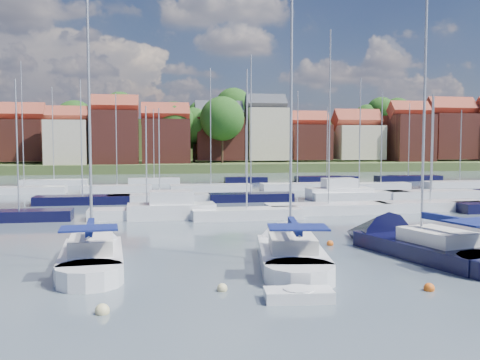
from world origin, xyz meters
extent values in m
plane|color=#3F4D55|center=(0.00, 40.00, 0.00)|extent=(260.00, 260.00, 0.00)
cube|color=white|center=(-10.01, 3.65, 0.25)|extent=(3.35, 7.17, 1.20)
cone|color=white|center=(-10.28, 8.01, 0.25)|extent=(3.12, 3.58, 2.92)
cylinder|color=white|center=(-9.78, 0.16, 0.25)|extent=(3.09, 3.09, 1.20)
cube|color=silver|center=(-9.97, 3.16, 1.20)|extent=(2.22, 3.04, 0.70)
cylinder|color=#B2B2B7|center=(-10.04, 4.13, 7.33)|extent=(0.14, 0.14, 12.96)
cylinder|color=#B2B2B7|center=(-9.91, 2.19, 2.05)|extent=(0.35, 3.89, 0.10)
cube|color=#111A55|center=(-9.91, 2.19, 2.20)|extent=(0.53, 3.70, 0.35)
cube|color=#111A55|center=(-9.83, 0.93, 2.35)|extent=(2.58, 1.90, 0.08)
cube|color=white|center=(-0.18, 2.45, 0.25)|extent=(4.34, 7.88, 1.20)
cone|color=white|center=(0.62, 7.04, 0.25)|extent=(3.68, 4.11, 3.11)
cylinder|color=white|center=(-0.81, -1.23, 0.25)|extent=(3.60, 3.60, 1.20)
cube|color=silver|center=(-0.26, 1.94, 1.20)|extent=(2.68, 3.44, 0.70)
cylinder|color=#B2B2B7|center=(-0.09, 2.96, 7.76)|extent=(0.14, 0.14, 13.82)
cylinder|color=#B2B2B7|center=(-0.44, 0.92, 2.05)|extent=(0.81, 4.10, 0.10)
cube|color=#111A55|center=(-0.44, 0.92, 2.20)|extent=(0.97, 3.93, 0.35)
cube|color=#111A55|center=(-0.67, -0.41, 2.35)|extent=(2.92, 2.29, 0.08)
cube|color=black|center=(7.59, 2.89, 0.25)|extent=(5.57, 9.20, 1.20)
cone|color=black|center=(6.28, 8.09, 0.25)|extent=(4.49, 4.92, 3.57)
cube|color=silver|center=(7.74, 2.31, 1.20)|extent=(3.30, 4.08, 0.70)
cylinder|color=#B2B2B7|center=(7.45, 3.47, 8.97)|extent=(0.14, 0.14, 16.25)
cylinder|color=#B2B2B7|center=(8.03, 1.16, 2.05)|extent=(1.27, 4.64, 0.10)
cube|color=#111A55|center=(8.03, 1.16, 2.20)|extent=(1.40, 4.46, 0.35)
cube|color=white|center=(-1.56, -3.61, 0.19)|extent=(2.75, 1.50, 0.52)
cylinder|color=white|center=(-1.56, -3.61, 0.33)|extent=(1.22, 1.22, 0.33)
sphere|color=beige|center=(-8.94, -3.91, 0.00)|extent=(0.54, 0.54, 0.54)
sphere|color=beige|center=(-4.29, -1.75, 0.00)|extent=(0.44, 0.44, 0.44)
sphere|color=#D85914|center=(4.16, -3.20, 0.00)|extent=(0.45, 0.45, 0.45)
sphere|color=#D85914|center=(3.46, 6.88, 0.00)|extent=(0.41, 0.41, 0.41)
cube|color=black|center=(-17.11, 20.54, 0.35)|extent=(8.01, 2.24, 1.00)
cylinder|color=#B2B2B7|center=(-17.11, 20.54, 5.93)|extent=(0.12, 0.12, 10.16)
cube|color=white|center=(-7.27, 20.20, 0.35)|extent=(9.22, 2.58, 1.00)
cylinder|color=#B2B2B7|center=(-7.27, 20.20, 4.94)|extent=(0.12, 0.12, 8.18)
cube|color=white|center=(0.63, 18.61, 0.35)|extent=(8.78, 2.46, 1.00)
cylinder|color=#B2B2B7|center=(0.63, 18.61, 6.38)|extent=(0.12, 0.12, 11.06)
cube|color=white|center=(8.23, 20.67, 0.35)|extent=(10.79, 3.02, 1.00)
cylinder|color=#B2B2B7|center=(8.23, 20.67, 8.29)|extent=(0.12, 0.12, 14.87)
cube|color=white|center=(17.98, 21.03, 0.35)|extent=(10.13, 2.84, 1.00)
cylinder|color=#B2B2B7|center=(17.98, 21.03, 5.65)|extent=(0.12, 0.12, 9.59)
cube|color=white|center=(-5.31, 20.00, 0.50)|extent=(7.00, 2.60, 1.40)
cube|color=white|center=(-5.31, 20.00, 1.60)|extent=(3.50, 2.20, 1.30)
cube|color=black|center=(-13.55, 31.64, 0.35)|extent=(9.30, 2.60, 1.00)
cylinder|color=#B2B2B7|center=(-13.55, 31.64, 6.59)|extent=(0.12, 0.12, 11.48)
cube|color=white|center=(-5.94, 32.01, 0.35)|extent=(10.40, 2.91, 1.00)
cylinder|color=#B2B2B7|center=(-5.94, 32.01, 5.24)|extent=(0.12, 0.12, 8.77)
cube|color=black|center=(3.48, 31.28, 0.35)|extent=(8.80, 2.46, 1.00)
cylinder|color=#B2B2B7|center=(3.48, 31.28, 8.01)|extent=(0.12, 0.12, 14.33)
cube|color=white|center=(15.40, 31.16, 0.35)|extent=(10.73, 3.00, 1.00)
cylinder|color=#B2B2B7|center=(15.40, 31.16, 6.92)|extent=(0.12, 0.12, 12.14)
cube|color=white|center=(23.82, 30.97, 0.35)|extent=(10.48, 2.93, 1.00)
cylinder|color=#B2B2B7|center=(23.82, 30.97, 5.99)|extent=(0.12, 0.12, 10.28)
cube|color=white|center=(13.46, 32.00, 0.50)|extent=(7.00, 2.60, 1.40)
cube|color=white|center=(13.46, 32.00, 1.60)|extent=(3.50, 2.20, 1.30)
cube|color=white|center=(-21.71, 44.21, 0.35)|extent=(9.71, 2.72, 1.00)
cylinder|color=#B2B2B7|center=(-21.71, 44.21, 8.29)|extent=(0.12, 0.12, 14.88)
cube|color=white|center=(-10.84, 44.51, 0.35)|extent=(8.49, 2.38, 1.00)
cylinder|color=#B2B2B7|center=(-10.84, 44.51, 6.51)|extent=(0.12, 0.12, 11.31)
cube|color=white|center=(0.79, 43.78, 0.35)|extent=(10.16, 2.85, 1.00)
cylinder|color=#B2B2B7|center=(0.79, 43.78, 8.15)|extent=(0.12, 0.12, 14.59)
cube|color=white|center=(12.17, 43.90, 0.35)|extent=(9.53, 2.67, 1.00)
cylinder|color=#B2B2B7|center=(12.17, 43.90, 6.81)|extent=(0.12, 0.12, 11.91)
cube|color=white|center=(23.16, 42.50, 0.35)|extent=(7.62, 2.13, 1.00)
cylinder|color=#B2B2B7|center=(23.16, 42.50, 6.91)|extent=(0.12, 0.12, 12.13)
cube|color=white|center=(35.22, 43.59, 0.35)|extent=(10.17, 2.85, 1.00)
cylinder|color=#B2B2B7|center=(35.22, 43.59, 5.72)|extent=(0.12, 0.12, 9.73)
cube|color=white|center=(-20.26, 56.56, 0.35)|extent=(9.24, 2.59, 1.00)
cylinder|color=#B2B2B7|center=(-20.26, 56.56, 7.43)|extent=(0.12, 0.12, 13.17)
cube|color=white|center=(-6.08, 57.30, 0.35)|extent=(7.57, 2.12, 1.00)
cylinder|color=#B2B2B7|center=(-6.08, 57.30, 5.97)|extent=(0.12, 0.12, 10.24)
cube|color=black|center=(7.88, 57.47, 0.35)|extent=(6.58, 1.84, 1.00)
cylinder|color=#B2B2B7|center=(7.88, 57.47, 4.85)|extent=(0.12, 0.12, 8.01)
cube|color=black|center=(20.94, 57.40, 0.35)|extent=(9.92, 2.78, 1.00)
cylinder|color=#B2B2B7|center=(20.94, 57.40, 6.31)|extent=(0.12, 0.12, 10.92)
cube|color=black|center=(34.28, 56.37, 0.35)|extent=(10.55, 2.95, 1.00)
cylinder|color=#B2B2B7|center=(34.28, 56.37, 6.61)|extent=(0.12, 0.12, 11.51)
cube|color=#48592C|center=(0.00, 117.00, 0.30)|extent=(200.00, 70.00, 3.00)
cube|color=#48592C|center=(0.00, 142.00, 5.00)|extent=(200.00, 60.00, 14.00)
cube|color=maroon|center=(-33.65, 97.79, 6.56)|extent=(10.37, 9.97, 8.73)
cube|color=brown|center=(-33.65, 97.79, 12.20)|extent=(10.57, 5.13, 5.13)
cube|color=beige|center=(-22.74, 89.00, 6.08)|extent=(8.09, 8.80, 8.96)
cube|color=brown|center=(-22.74, 89.00, 11.55)|extent=(8.25, 4.00, 4.00)
cube|color=maroon|center=(-13.35, 89.94, 7.08)|extent=(9.36, 10.17, 10.97)
cube|color=brown|center=(-13.35, 89.94, 13.72)|extent=(9.54, 4.63, 4.63)
cube|color=maroon|center=(-3.04, 91.65, 6.31)|extent=(9.90, 8.56, 9.42)
cube|color=brown|center=(-3.04, 91.65, 12.23)|extent=(10.10, 4.90, 4.90)
cube|color=maroon|center=(9.10, 96.65, 6.95)|extent=(10.59, 8.93, 9.49)
cube|color=#383A42|center=(9.10, 96.65, 12.99)|extent=(10.80, 5.24, 5.24)
cube|color=beige|center=(19.71, 95.80, 8.02)|extent=(9.01, 8.61, 11.65)
cube|color=#383A42|center=(19.71, 95.80, 14.95)|extent=(9.19, 4.46, 4.46)
cube|color=maroon|center=(30.17, 97.00, 6.20)|extent=(9.10, 9.34, 8.00)
cube|color=brown|center=(30.17, 97.00, 11.32)|extent=(9.28, 4.50, 4.50)
cube|color=beige|center=(41.95, 96.59, 6.14)|extent=(10.86, 9.59, 7.88)
cube|color=brown|center=(41.95, 96.59, 11.41)|extent=(11.07, 5.37, 5.37)
cube|color=maroon|center=(53.76, 93.92, 7.09)|extent=(9.18, 9.96, 10.97)
cube|color=brown|center=(53.76, 93.92, 13.70)|extent=(9.36, 4.54, 4.54)
cube|color=maroon|center=(65.18, 95.21, 7.58)|extent=(11.39, 9.67, 10.76)
cube|color=brown|center=(65.18, 95.21, 14.36)|extent=(11.62, 5.64, 5.64)
cylinder|color=#382619|center=(56.77, 115.51, 8.51)|extent=(0.50, 0.50, 4.47)
sphere|color=#265B1C|center=(56.77, 115.51, 14.58)|extent=(8.18, 8.18, 8.18)
cylinder|color=#382619|center=(3.46, 95.93, 3.83)|extent=(0.50, 0.50, 4.46)
sphere|color=#265B1C|center=(3.46, 95.93, 9.88)|extent=(8.15, 8.15, 8.15)
cylinder|color=#382619|center=(15.22, 113.68, 8.58)|extent=(0.50, 0.50, 5.15)
sphere|color=#265B1C|center=(15.22, 113.68, 15.56)|extent=(9.41, 9.41, 9.41)
cylinder|color=#382619|center=(-13.54, 116.31, 8.68)|extent=(0.50, 0.50, 4.56)
sphere|color=#265B1C|center=(-13.54, 116.31, 14.87)|extent=(8.34, 8.34, 8.34)
cylinder|color=#382619|center=(-23.24, 105.25, 4.18)|extent=(0.50, 0.50, 5.15)
sphere|color=#265B1C|center=(-23.24, 105.25, 11.17)|extent=(9.42, 9.42, 9.42)
cylinder|color=#382619|center=(-38.67, 107.32, 6.76)|extent=(0.50, 0.50, 3.42)
sphere|color=#265B1C|center=(-38.67, 107.32, 11.40)|extent=(6.26, 6.26, 6.26)
cylinder|color=#382619|center=(13.76, 104.71, 3.48)|extent=(0.50, 0.50, 3.77)
sphere|color=#265B1C|center=(13.76, 104.71, 8.60)|extent=(6.89, 6.89, 6.89)
cylinder|color=#382619|center=(9.05, 90.94, 4.21)|extent=(0.50, 0.50, 5.21)
sphere|color=#265B1C|center=(9.05, 90.94, 11.28)|extent=(9.53, 9.53, 9.53)
cylinder|color=#382619|center=(61.93, 101.62, 3.09)|extent=(0.50, 0.50, 2.97)
sphere|color=#265B1C|center=(61.93, 101.62, 7.12)|extent=(5.44, 5.44, 5.44)
cylinder|color=#382619|center=(-1.15, 93.75, 4.02)|extent=(0.50, 0.50, 4.84)
sphere|color=#265B1C|center=(-1.15, 93.75, 10.59)|extent=(8.85, 8.85, 8.85)
cylinder|color=#382619|center=(52.68, 115.72, 8.17)|extent=(0.50, 0.50, 3.72)
sphere|color=#265B1C|center=(52.68, 115.72, 13.21)|extent=(6.80, 6.80, 6.80)
cylinder|color=#382619|center=(54.05, 94.13, 3.62)|extent=(0.50, 0.50, 4.05)
sphere|color=#265B1C|center=(54.05, 94.13, 9.11)|extent=(7.40, 7.40, 7.40)
cylinder|color=#382619|center=(6.84, 113.29, 7.91)|extent=(0.50, 0.50, 3.93)
sphere|color=#265B1C|center=(6.84, 113.29, 13.24)|extent=(7.19, 7.19, 7.19)
cylinder|color=#382619|center=(30.65, 100.17, 3.51)|extent=(0.50, 0.50, 3.82)
sphere|color=#265B1C|center=(30.65, 100.17, 8.70)|extent=(6.99, 6.99, 6.99)
cylinder|color=#382619|center=(-17.44, 93.12, 3.34)|extent=(0.50, 0.50, 3.48)
sphere|color=#265B1C|center=(-17.44, 93.12, 8.07)|extent=(6.37, 6.37, 6.37)
cylinder|color=#382619|center=(57.51, 102.81, 3.09)|extent=(0.50, 0.50, 2.99)
sphere|color=#265B1C|center=(57.51, 102.81, 7.14)|extent=(5.46, 5.46, 5.46)
cylinder|color=#382619|center=(3.61, 99.04, 3.22)|extent=(0.50, 0.50, 3.25)
sphere|color=#265B1C|center=(3.61, 99.04, 7.63)|extent=(5.94, 5.94, 5.94)
cylinder|color=#382619|center=(-3.05, 100.73, 3.09)|extent=(0.50, 0.50, 2.98)
sphere|color=#265B1C|center=(-3.05, 100.73, 7.14)|extent=(5.46, 5.46, 5.46)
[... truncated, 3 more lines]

